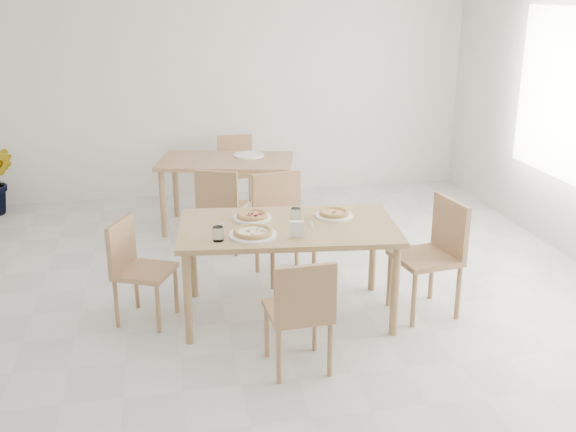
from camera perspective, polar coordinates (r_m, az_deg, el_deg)
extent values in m
plane|color=silver|center=(5.33, -1.15, -8.70)|extent=(7.00, 7.00, 0.00)
plane|color=silver|center=(8.27, -5.50, 11.33)|extent=(6.00, 0.00, 6.00)
cube|color=#A78055|center=(5.11, 0.00, -0.98)|extent=(1.73, 1.10, 0.04)
cylinder|color=#A78055|center=(4.89, -8.48, -6.93)|extent=(0.06, 0.06, 0.71)
cylinder|color=#A78055|center=(5.01, 9.04, -6.28)|extent=(0.06, 0.06, 0.71)
cylinder|color=#A78055|center=(5.61, -8.04, -3.44)|extent=(0.06, 0.06, 0.71)
cylinder|color=#A78055|center=(5.72, 7.20, -2.96)|extent=(0.06, 0.06, 0.71)
cube|color=#A77E53|center=(4.52, 0.83, -8.06)|extent=(0.43, 0.43, 0.04)
cube|color=#A77E53|center=(4.27, 1.50, -6.59)|extent=(0.41, 0.06, 0.39)
cylinder|color=#A77E53|center=(4.82, 2.28, -9.23)|extent=(0.03, 0.03, 0.40)
cylinder|color=#A77E53|center=(4.74, -1.80, -9.72)|extent=(0.03, 0.03, 0.40)
cylinder|color=#A77E53|center=(4.53, 3.57, -11.21)|extent=(0.03, 0.03, 0.40)
cylinder|color=#A77E53|center=(4.44, -0.78, -11.79)|extent=(0.03, 0.03, 0.40)
cube|color=#A77E53|center=(5.89, -0.25, -1.03)|extent=(0.53, 0.53, 0.04)
cube|color=#A77E53|center=(5.99, -0.99, 1.71)|extent=(0.45, 0.13, 0.43)
cylinder|color=#A77E53|center=(5.74, -1.31, -4.16)|extent=(0.04, 0.04, 0.44)
cylinder|color=#A77E53|center=(5.88, 2.22, -3.60)|extent=(0.04, 0.04, 0.44)
cylinder|color=#A77E53|center=(6.08, -2.63, -2.84)|extent=(0.04, 0.04, 0.44)
cylinder|color=#A77E53|center=(6.21, 0.74, -2.35)|extent=(0.04, 0.04, 0.44)
cube|color=#A77E53|center=(5.26, -12.01, -4.62)|extent=(0.53, 0.53, 0.04)
cube|color=#A77E53|center=(5.26, -13.94, -2.32)|extent=(0.20, 0.38, 0.38)
cylinder|color=#A77E53|center=(5.14, -10.93, -7.73)|extent=(0.03, 0.03, 0.39)
cylinder|color=#A77E53|center=(5.42, -9.46, -6.20)|extent=(0.03, 0.03, 0.39)
cylinder|color=#A77E53|center=(5.28, -14.33, -7.24)|extent=(0.03, 0.03, 0.39)
cylinder|color=#A77E53|center=(5.55, -12.71, -5.78)|extent=(0.03, 0.03, 0.39)
cube|color=#A77E53|center=(5.35, 11.53, -3.49)|extent=(0.52, 0.52, 0.04)
cube|color=#A77E53|center=(5.37, 13.58, -0.83)|extent=(0.11, 0.46, 0.43)
cylinder|color=#A77E53|center=(5.51, 8.59, -5.40)|extent=(0.04, 0.04, 0.44)
cylinder|color=#A77E53|center=(5.20, 10.61, -7.02)|extent=(0.04, 0.04, 0.44)
cylinder|color=#A77E53|center=(5.69, 12.06, -4.80)|extent=(0.04, 0.04, 0.44)
cylinder|color=#A77E53|center=(5.40, 14.21, -6.31)|extent=(0.04, 0.04, 0.44)
cylinder|color=white|center=(5.30, 3.91, 0.03)|extent=(0.30, 0.30, 0.02)
cylinder|color=white|center=(4.88, -2.99, -1.61)|extent=(0.35, 0.35, 0.02)
cylinder|color=white|center=(5.24, -3.05, -0.16)|extent=(0.30, 0.30, 0.02)
cylinder|color=tan|center=(5.29, 3.92, 0.18)|extent=(0.24, 0.24, 0.01)
torus|color=tan|center=(5.29, 3.92, 0.29)|extent=(0.24, 0.24, 0.03)
cylinder|color=#C24622|center=(5.29, 3.92, 0.28)|extent=(0.18, 0.18, 0.01)
ellipsoid|color=#195112|center=(5.29, 3.92, 0.35)|extent=(0.05, 0.04, 0.01)
cylinder|color=tan|center=(4.88, -3.00, -1.44)|extent=(0.36, 0.36, 0.01)
torus|color=tan|center=(4.87, -3.00, -1.33)|extent=(0.37, 0.37, 0.03)
cylinder|color=white|center=(4.87, -3.00, -1.34)|extent=(0.29, 0.29, 0.01)
cylinder|color=tan|center=(5.24, -3.05, -0.01)|extent=(0.29, 0.29, 0.01)
torus|color=tan|center=(5.23, -3.05, 0.10)|extent=(0.30, 0.30, 0.03)
cylinder|color=#C24622|center=(5.23, -3.05, 0.09)|extent=(0.22, 0.22, 0.01)
cylinder|color=white|center=(5.17, 0.65, 0.10)|extent=(0.08, 0.08, 0.10)
cylinder|color=white|center=(4.80, -5.94, -1.51)|extent=(0.08, 0.08, 0.10)
cube|color=silver|center=(4.85, 0.77, -1.74)|extent=(0.12, 0.08, 0.01)
cube|color=white|center=(4.83, 0.77, -1.06)|extent=(0.11, 0.06, 0.11)
cube|color=silver|center=(5.11, 2.00, -0.73)|extent=(0.03, 0.16, 0.01)
cube|color=silver|center=(5.11, -5.60, -0.80)|extent=(0.03, 0.20, 0.01)
cube|color=#A77E53|center=(7.11, -5.24, 4.63)|extent=(1.53, 1.09, 0.04)
cylinder|color=#A77E53|center=(7.02, -10.55, 1.00)|extent=(0.06, 0.06, 0.71)
cylinder|color=#A77E53|center=(6.85, -0.32, 0.89)|extent=(0.06, 0.06, 0.71)
cylinder|color=#A77E53|center=(7.63, -9.50, 2.50)|extent=(0.06, 0.06, 0.71)
cylinder|color=#A77E53|center=(7.47, -0.09, 2.42)|extent=(0.06, 0.06, 0.71)
cube|color=#A77E53|center=(6.60, -5.53, 0.74)|extent=(0.54, 0.54, 0.04)
cube|color=#A77E53|center=(6.37, -6.08, 2.09)|extent=(0.40, 0.20, 0.39)
cylinder|color=#A77E53|center=(6.79, -3.60, -0.68)|extent=(0.04, 0.04, 0.40)
cylinder|color=#A77E53|center=(6.89, -6.45, -0.48)|extent=(0.04, 0.04, 0.40)
cylinder|color=#A77E53|center=(6.47, -4.42, -1.71)|extent=(0.04, 0.04, 0.40)
cylinder|color=#A77E53|center=(6.57, -7.40, -1.48)|extent=(0.04, 0.04, 0.40)
cube|color=#A77E53|center=(7.87, -4.27, 3.69)|extent=(0.43, 0.43, 0.04)
cube|color=#A77E53|center=(7.99, -4.53, 5.51)|extent=(0.41, 0.06, 0.39)
cylinder|color=#A77E53|center=(7.73, -5.29, 1.71)|extent=(0.04, 0.04, 0.40)
cylinder|color=#A77E53|center=(7.79, -2.74, 1.89)|extent=(0.04, 0.04, 0.40)
cylinder|color=#A77E53|center=(8.07, -5.67, 2.42)|extent=(0.04, 0.04, 0.40)
cylinder|color=#A77E53|center=(8.12, -3.22, 2.59)|extent=(0.04, 0.04, 0.40)
cylinder|color=white|center=(7.24, -3.35, 5.17)|extent=(0.33, 0.33, 0.02)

